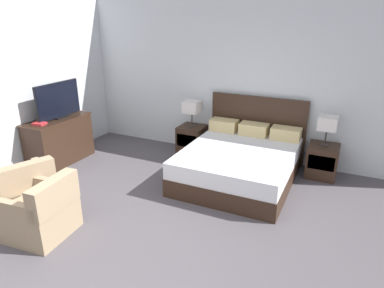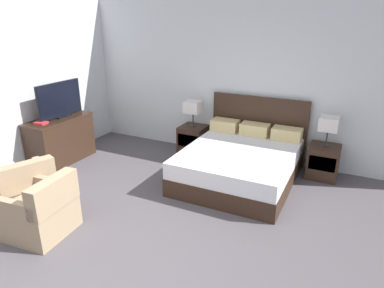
% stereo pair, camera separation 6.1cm
% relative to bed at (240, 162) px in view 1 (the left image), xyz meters
% --- Properties ---
extents(ground_plane, '(11.08, 11.08, 0.00)m').
position_rel_bed_xyz_m(ground_plane, '(-0.44, -2.73, -0.30)').
color(ground_plane, '#4C474C').
extents(wall_back, '(7.09, 0.06, 2.82)m').
position_rel_bed_xyz_m(wall_back, '(-0.44, 0.99, 1.11)').
color(wall_back, silver).
rests_on(wall_back, ground).
extents(wall_left, '(0.06, 5.49, 2.82)m').
position_rel_bed_xyz_m(wall_left, '(-3.42, -1.18, 1.11)').
color(wall_left, silver).
rests_on(wall_left, ground).
extents(bed, '(1.70, 1.97, 1.16)m').
position_rel_bed_xyz_m(bed, '(0.00, 0.00, 0.00)').
color(bed, '#332116').
rests_on(bed, ground).
extents(nightstand_left, '(0.47, 0.47, 0.53)m').
position_rel_bed_xyz_m(nightstand_left, '(-1.17, 0.67, -0.03)').
color(nightstand_left, '#332116').
rests_on(nightstand_left, ground).
extents(nightstand_right, '(0.47, 0.47, 0.53)m').
position_rel_bed_xyz_m(nightstand_right, '(1.17, 0.67, -0.03)').
color(nightstand_right, '#332116').
rests_on(nightstand_right, ground).
extents(table_lamp_left, '(0.28, 0.28, 0.48)m').
position_rel_bed_xyz_m(table_lamp_left, '(-1.17, 0.67, 0.60)').
color(table_lamp_left, '#332D28').
rests_on(table_lamp_left, nightstand_left).
extents(table_lamp_right, '(0.28, 0.28, 0.48)m').
position_rel_bed_xyz_m(table_lamp_right, '(1.17, 0.67, 0.60)').
color(table_lamp_right, '#332D28').
rests_on(table_lamp_right, nightstand_right).
extents(dresser, '(0.53, 1.18, 0.80)m').
position_rel_bed_xyz_m(dresser, '(-3.10, -0.71, 0.12)').
color(dresser, '#332116').
rests_on(dresser, ground).
extents(tv, '(0.18, 0.93, 0.61)m').
position_rel_bed_xyz_m(tv, '(-3.10, -0.62, 0.80)').
color(tv, black).
rests_on(tv, dresser).
extents(book_red_cover, '(0.21, 0.17, 0.03)m').
position_rel_bed_xyz_m(book_red_cover, '(-3.09, -1.08, 0.52)').
color(book_red_cover, '#B7282D').
rests_on(book_red_cover, dresser).
extents(armchair_by_window, '(0.89, 0.89, 0.76)m').
position_rel_bed_xyz_m(armchair_by_window, '(-2.28, -2.15, -0.01)').
color(armchair_by_window, '#9E8466').
rests_on(armchair_by_window, ground).
extents(armchair_companion, '(0.75, 0.74, 0.76)m').
position_rel_bed_xyz_m(armchair_companion, '(-1.65, -2.44, -0.01)').
color(armchair_companion, '#9E8466').
rests_on(armchair_companion, ground).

